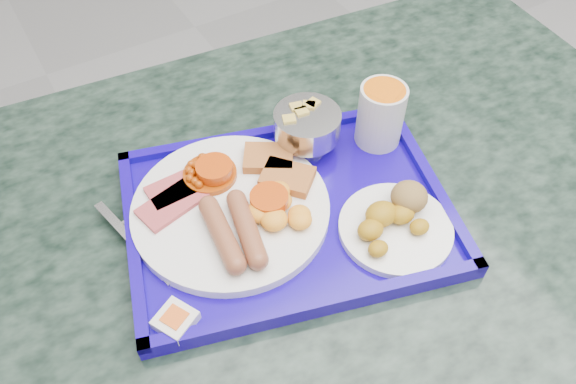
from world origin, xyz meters
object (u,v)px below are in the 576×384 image
Objects in this scene: bread_plate at (396,220)px; juice_cup at (381,113)px; main_plate at (236,205)px; fruit_bowl at (307,125)px; tray at (288,213)px; table at (299,294)px.

bread_plate is 1.57× the size of juice_cup.
fruit_bowl is (0.15, 0.06, 0.03)m from main_plate.
fruit_bowl reaches higher than tray.
main_plate is 0.26m from juice_cup.
main_plate is 1.78× the size of bread_plate.
table is 13.73× the size of fruit_bowl.
bread_plate is at bearing -41.72° from table.
juice_cup is (0.19, 0.05, 0.06)m from tray.
tray is 0.15m from bread_plate.
tray is 3.34× the size of bread_plate.
table is 0.30m from fruit_bowl.
juice_cup reaches higher than fruit_bowl.
bread_plate is at bearing -38.20° from main_plate.
bread_plate is (0.17, -0.14, 0.00)m from main_plate.
main_plate reaches higher than tray.
tray is at bearing 134.53° from table.
main_plate is (-0.08, 0.05, 0.24)m from table.
juice_cup is at bearing 61.27° from bread_plate.
main_plate is at bearing 146.92° from table.
table is at bearing 138.28° from bread_plate.
tray is 5.16× the size of fruit_bowl.
main_plate is at bearing -158.78° from fruit_bowl.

